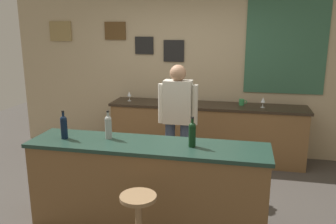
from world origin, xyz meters
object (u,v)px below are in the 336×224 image
object	(u,v)px
wine_bottle_c	(192,134)
wine_bottle_b	(108,126)
wine_bottle_a	(64,126)
coffee_mug	(242,102)
wine_glass_a	(129,94)
bartender	(178,117)
bar_stool	(139,218)
wine_glass_b	(263,100)

from	to	relation	value
wine_bottle_c	wine_bottle_b	bearing A→B (deg)	175.66
wine_bottle_a	coffee_mug	distance (m)	2.83
wine_bottle_c	wine_glass_a	xyz separation A→B (m)	(-1.34, 2.04, -0.05)
bartender	bar_stool	bearing A→B (deg)	-90.68
wine_bottle_b	wine_glass_b	world-z (taller)	wine_bottle_b
wine_bottle_a	bar_stool	bearing A→B (deg)	-32.21
wine_bottle_c	coffee_mug	world-z (taller)	wine_bottle_c
bartender	wine_bottle_b	world-z (taller)	bartender
wine_bottle_b	wine_bottle_c	bearing A→B (deg)	-4.34
wine_bottle_b	wine_bottle_a	bearing A→B (deg)	-167.61
coffee_mug	wine_glass_b	bearing A→B (deg)	-17.33
bartender	wine_glass_a	distance (m)	1.41
wine_glass_a	wine_bottle_a	bearing A→B (deg)	-91.05
wine_bottle_b	wine_glass_a	xyz separation A→B (m)	(-0.42, 1.97, -0.05)
wine_bottle_b	wine_bottle_c	distance (m)	0.92
wine_glass_a	wine_glass_b	bearing A→B (deg)	-0.64
wine_bottle_a	wine_bottle_b	distance (m)	0.47
wine_glass_a	bartender	bearing A→B (deg)	-45.07
coffee_mug	bartender	bearing A→B (deg)	-126.95
wine_bottle_b	wine_bottle_c	xyz separation A→B (m)	(0.91, -0.07, 0.00)
wine_glass_b	wine_bottle_c	bearing A→B (deg)	-110.95
wine_bottle_c	wine_glass_a	distance (m)	2.44
wine_glass_a	wine_glass_b	distance (m)	2.11
wine_bottle_a	wine_glass_a	world-z (taller)	wine_bottle_a
wine_bottle_b	coffee_mug	bearing A→B (deg)	56.10
wine_glass_b	coffee_mug	bearing A→B (deg)	162.67
wine_bottle_b	wine_glass_a	size ratio (longest dim) A/B	1.97
bar_stool	wine_glass_b	bearing A→B (deg)	67.08
bar_stool	wine_bottle_c	xyz separation A→B (m)	(0.36, 0.67, 0.60)
wine_glass_b	wine_bottle_b	bearing A→B (deg)	-130.87
bar_stool	wine_glass_b	xyz separation A→B (m)	(1.14, 2.69, 0.55)
wine_bottle_b	wine_glass_b	xyz separation A→B (m)	(1.68, 1.95, -0.05)
bar_stool	coffee_mug	distance (m)	2.94
wine_bottle_c	wine_glass_a	bearing A→B (deg)	123.25
bartender	wine_glass_a	size ratio (longest dim) A/B	10.45
wine_bottle_a	wine_glass_a	distance (m)	2.07
wine_bottle_b	coffee_mug	world-z (taller)	wine_bottle_b
bartender	wine_glass_a	xyz separation A→B (m)	(-0.99, 1.00, 0.07)
bartender	bar_stool	distance (m)	1.78
bar_stool	wine_bottle_a	distance (m)	1.34
wine_glass_a	coffee_mug	size ratio (longest dim) A/B	1.24
wine_glass_a	wine_glass_b	xyz separation A→B (m)	(2.11, -0.02, 0.00)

